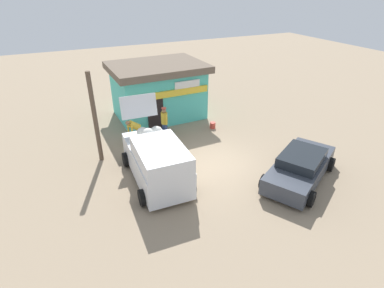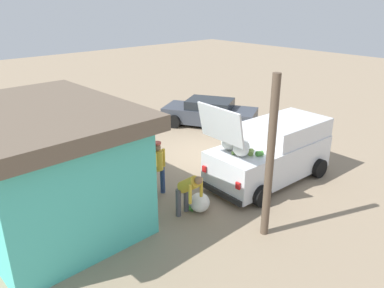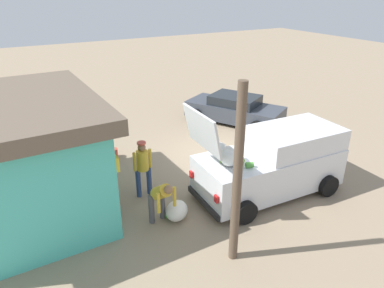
{
  "view_description": "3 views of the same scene",
  "coord_description": "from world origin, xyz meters",
  "px_view_note": "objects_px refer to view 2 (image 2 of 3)",
  "views": [
    {
      "loc": [
        -6.08,
        -10.19,
        7.38
      ],
      "look_at": [
        -1.19,
        0.33,
        1.12
      ],
      "focal_mm": 28.37,
      "sensor_mm": 36.0,
      "label": 1
    },
    {
      "loc": [
        -9.68,
        9.52,
        5.71
      ],
      "look_at": [
        -0.37,
        1.16,
        0.8
      ],
      "focal_mm": 35.22,
      "sensor_mm": 36.0,
      "label": 2
    },
    {
      "loc": [
        -9.97,
        6.57,
        5.79
      ],
      "look_at": [
        -0.32,
        1.23,
        0.79
      ],
      "focal_mm": 33.27,
      "sensor_mm": 36.0,
      "label": 3
    }
  ],
  "objects_px": {
    "storefront_bar": "(44,166)",
    "customer_bending": "(188,189)",
    "paint_bucket": "(109,161)",
    "delivery_van": "(272,152)",
    "parked_sedan": "(210,113)",
    "unloaded_banana_pile": "(199,203)",
    "vendor_standing": "(158,165)"
  },
  "relations": [
    {
      "from": "paint_bucket",
      "to": "storefront_bar",
      "type": "bearing_deg",
      "value": 125.05
    },
    {
      "from": "customer_bending",
      "to": "paint_bucket",
      "type": "bearing_deg",
      "value": -1.19
    },
    {
      "from": "parked_sedan",
      "to": "vendor_standing",
      "type": "distance_m",
      "value": 7.02
    },
    {
      "from": "storefront_bar",
      "to": "customer_bending",
      "type": "bearing_deg",
      "value": -128.27
    },
    {
      "from": "vendor_standing",
      "to": "paint_bucket",
      "type": "distance_m",
      "value": 3.0
    },
    {
      "from": "storefront_bar",
      "to": "paint_bucket",
      "type": "relative_size",
      "value": 16.05
    },
    {
      "from": "delivery_van",
      "to": "vendor_standing",
      "type": "xyz_separation_m",
      "value": [
        1.63,
        3.47,
        0.03
      ]
    },
    {
      "from": "vendor_standing",
      "to": "delivery_van",
      "type": "bearing_deg",
      "value": -115.22
    },
    {
      "from": "delivery_van",
      "to": "vendor_standing",
      "type": "distance_m",
      "value": 3.83
    },
    {
      "from": "parked_sedan",
      "to": "storefront_bar",
      "type": "bearing_deg",
      "value": 108.54
    },
    {
      "from": "parked_sedan",
      "to": "vendor_standing",
      "type": "height_order",
      "value": "vendor_standing"
    },
    {
      "from": "storefront_bar",
      "to": "customer_bending",
      "type": "xyz_separation_m",
      "value": [
        -2.31,
        -2.92,
        -0.81
      ]
    },
    {
      "from": "parked_sedan",
      "to": "unloaded_banana_pile",
      "type": "xyz_separation_m",
      "value": [
        -5.28,
        5.58,
        -0.36
      ]
    },
    {
      "from": "parked_sedan",
      "to": "unloaded_banana_pile",
      "type": "distance_m",
      "value": 7.69
    },
    {
      "from": "delivery_van",
      "to": "customer_bending",
      "type": "xyz_separation_m",
      "value": [
        0.1,
        3.6,
        -0.13
      ]
    },
    {
      "from": "storefront_bar",
      "to": "customer_bending",
      "type": "height_order",
      "value": "storefront_bar"
    },
    {
      "from": "storefront_bar",
      "to": "unloaded_banana_pile",
      "type": "height_order",
      "value": "storefront_bar"
    },
    {
      "from": "unloaded_banana_pile",
      "to": "paint_bucket",
      "type": "bearing_deg",
      "value": 4.69
    },
    {
      "from": "customer_bending",
      "to": "paint_bucket",
      "type": "xyz_separation_m",
      "value": [
        4.42,
        -0.09,
        -0.66
      ]
    },
    {
      "from": "vendor_standing",
      "to": "paint_bucket",
      "type": "relative_size",
      "value": 5.07
    },
    {
      "from": "storefront_bar",
      "to": "customer_bending",
      "type": "distance_m",
      "value": 3.81
    },
    {
      "from": "storefront_bar",
      "to": "vendor_standing",
      "type": "relative_size",
      "value": 3.17
    },
    {
      "from": "vendor_standing",
      "to": "unloaded_banana_pile",
      "type": "bearing_deg",
      "value": -168.04
    },
    {
      "from": "storefront_bar",
      "to": "delivery_van",
      "type": "xyz_separation_m",
      "value": [
        -2.4,
        -6.52,
        -0.68
      ]
    },
    {
      "from": "delivery_van",
      "to": "parked_sedan",
      "type": "relative_size",
      "value": 1.02
    },
    {
      "from": "delivery_van",
      "to": "paint_bucket",
      "type": "xyz_separation_m",
      "value": [
        4.52,
        3.51,
        -0.79
      ]
    },
    {
      "from": "unloaded_banana_pile",
      "to": "paint_bucket",
      "type": "distance_m",
      "value": 4.41
    },
    {
      "from": "customer_bending",
      "to": "parked_sedan",
      "type": "bearing_deg",
      "value": -48.66
    },
    {
      "from": "paint_bucket",
      "to": "customer_bending",
      "type": "bearing_deg",
      "value": 178.81
    },
    {
      "from": "parked_sedan",
      "to": "customer_bending",
      "type": "xyz_separation_m",
      "value": [
        -5.31,
        6.04,
        0.23
      ]
    },
    {
      "from": "delivery_van",
      "to": "vendor_standing",
      "type": "relative_size",
      "value": 2.69
    },
    {
      "from": "customer_bending",
      "to": "storefront_bar",
      "type": "bearing_deg",
      "value": 51.73
    }
  ]
}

